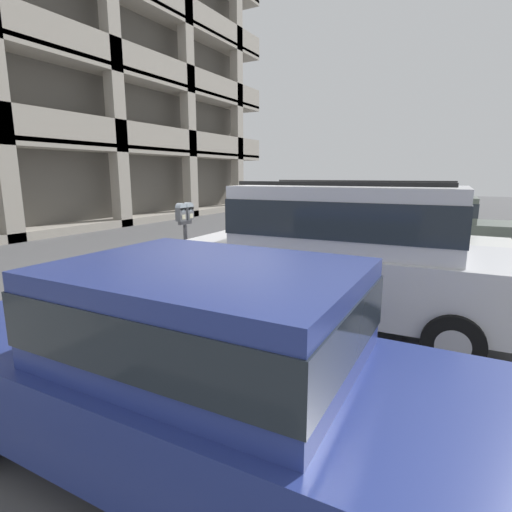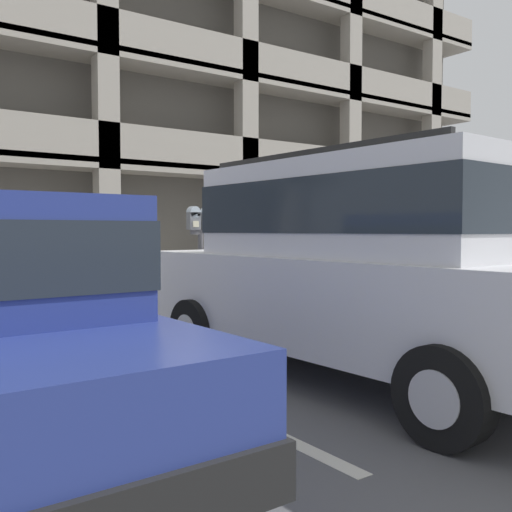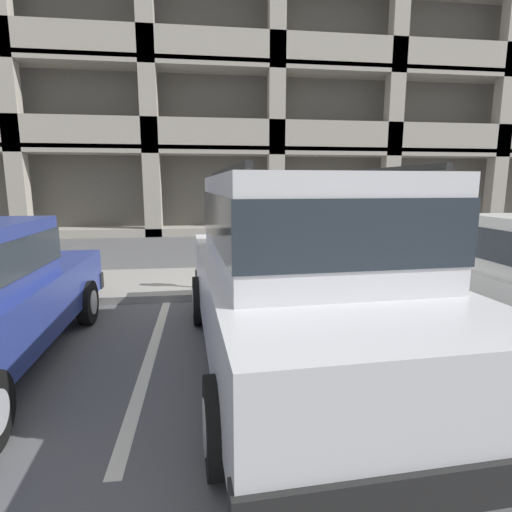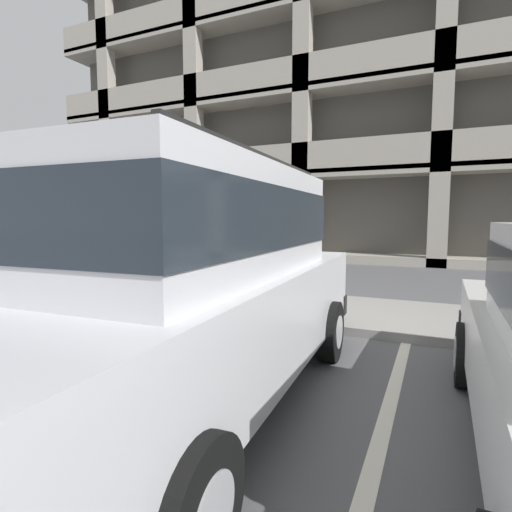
{
  "view_description": "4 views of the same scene",
  "coord_description": "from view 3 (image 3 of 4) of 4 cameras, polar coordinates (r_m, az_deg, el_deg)",
  "views": [
    {
      "loc": [
        -5.41,
        -3.87,
        2.12
      ],
      "look_at": [
        -0.41,
        -1.11,
        0.95
      ],
      "focal_mm": 28.0,
      "sensor_mm": 36.0,
      "label": 1
    },
    {
      "loc": [
        -3.83,
        -5.96,
        1.37
      ],
      "look_at": [
        -0.11,
        -0.74,
        1.07
      ],
      "focal_mm": 40.0,
      "sensor_mm": 36.0,
      "label": 2
    },
    {
      "loc": [
        -0.92,
        -6.17,
        1.88
      ],
      "look_at": [
        -0.2,
        -0.75,
        0.91
      ],
      "focal_mm": 28.0,
      "sensor_mm": 36.0,
      "label": 3
    },
    {
      "loc": [
        1.86,
        -5.03,
        1.57
      ],
      "look_at": [
        -0.09,
        -0.78,
        1.13
      ],
      "focal_mm": 28.0,
      "sensor_mm": 36.0,
      "label": 4
    }
  ],
  "objects": [
    {
      "name": "parking_stall_lines",
      "position": [
        5.69,
        18.91,
        -9.75
      ],
      "size": [
        12.47,
        4.8,
        0.01
      ],
      "color": "silver",
      "rests_on": "ground_plane"
    },
    {
      "name": "sidewalk",
      "position": [
        7.75,
        -0.49,
        -3.51
      ],
      "size": [
        40.0,
        2.2,
        0.12
      ],
      "color": "gray",
      "rests_on": "ground_plane"
    },
    {
      "name": "silver_suv",
      "position": [
        4.05,
        5.58,
        -1.27
      ],
      "size": [
        2.18,
        4.87,
        2.03
      ],
      "rotation": [
        0.0,
        0.0,
        0.05
      ],
      "color": "silver",
      "rests_on": "ground_plane"
    },
    {
      "name": "parking_garage",
      "position": [
        21.74,
        0.19,
        29.3
      ],
      "size": [
        32.0,
        10.0,
        19.25
      ],
      "color": "#5C5851",
      "rests_on": "ground_plane"
    },
    {
      "name": "ground_plane",
      "position": [
        6.54,
        0.92,
        -7.11
      ],
      "size": [
        80.0,
        80.0,
        0.1
      ],
      "color": "#565659"
    },
    {
      "name": "parking_meter_near",
      "position": [
        6.59,
        -1.24,
        4.75
      ],
      "size": [
        0.35,
        0.12,
        1.55
      ],
      "color": "#47474C",
      "rests_on": "sidewalk"
    }
  ]
}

